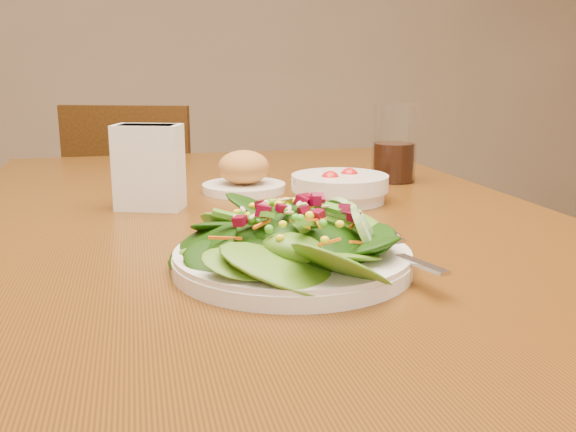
# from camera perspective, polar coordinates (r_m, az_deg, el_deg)

# --- Properties ---
(dining_table) EXTENTS (0.90, 1.40, 0.75)m
(dining_table) POSITION_cam_1_polar(r_m,az_deg,el_deg) (0.97, -2.87, -5.77)
(dining_table) COLOR #59350A
(dining_table) RESTS_ON ground_plane
(chair_far) EXTENTS (0.50, 0.50, 0.85)m
(chair_far) POSITION_cam_1_polar(r_m,az_deg,el_deg) (2.07, -12.72, -1.39)
(chair_far) COLOR #4A290C
(chair_far) RESTS_ON ground_plane
(salad_plate) EXTENTS (0.26, 0.26, 0.07)m
(salad_plate) POSITION_cam_1_polar(r_m,az_deg,el_deg) (0.69, 1.13, -2.57)
(salad_plate) COLOR white
(salad_plate) RESTS_ON dining_table
(bread_plate) EXTENTS (0.14, 0.14, 0.07)m
(bread_plate) POSITION_cam_1_polar(r_m,az_deg,el_deg) (1.12, -3.96, 3.65)
(bread_plate) COLOR white
(bread_plate) RESTS_ON dining_table
(tomato_bowl) EXTENTS (0.16, 0.16, 0.05)m
(tomato_bowl) POSITION_cam_1_polar(r_m,az_deg,el_deg) (1.04, 4.62, 2.55)
(tomato_bowl) COLOR white
(tomato_bowl) RESTS_ON dining_table
(drinking_glass) EXTENTS (0.08, 0.08, 0.15)m
(drinking_glass) POSITION_cam_1_polar(r_m,az_deg,el_deg) (1.23, 9.40, 5.94)
(drinking_glass) COLOR silver
(drinking_glass) RESTS_ON dining_table
(napkin_holder) EXTENTS (0.11, 0.08, 0.13)m
(napkin_holder) POSITION_cam_1_polar(r_m,az_deg,el_deg) (1.00, -12.27, 4.46)
(napkin_holder) COLOR white
(napkin_holder) RESTS_ON dining_table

